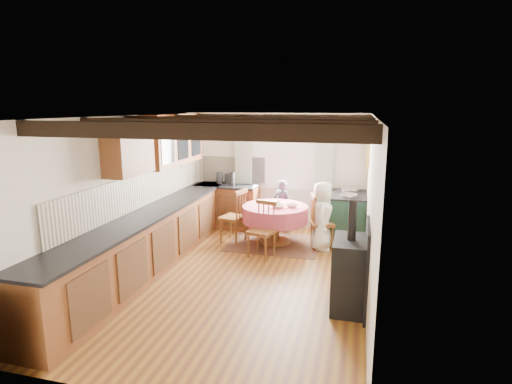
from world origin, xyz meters
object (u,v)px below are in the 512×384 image
(cup, at_px, (278,203))
(chair_left, at_px, (233,215))
(aga_range, at_px, (348,217))
(chair_near, at_px, (261,230))
(child_far, at_px, (282,206))
(child_right, at_px, (322,216))
(chair_right, at_px, (322,221))
(dining_table, at_px, (275,225))
(cast_iron_stove, at_px, (350,255))

(cup, bearing_deg, chair_left, -171.72)
(aga_range, bearing_deg, cup, -159.62)
(chair_near, relative_size, child_far, 0.89)
(child_far, height_order, child_right, child_right)
(chair_right, xyz_separation_m, cup, (-0.82, 0.02, 0.28))
(chair_left, distance_m, child_far, 1.17)
(child_far, relative_size, child_right, 0.87)
(chair_near, distance_m, aga_range, 1.86)
(chair_right, bearing_deg, chair_left, 78.16)
(chair_right, relative_size, cup, 11.10)
(chair_left, distance_m, chair_right, 1.67)
(child_right, bearing_deg, chair_right, -2.01)
(child_right, bearing_deg, cup, 78.25)
(chair_near, xyz_separation_m, cup, (0.14, 0.76, 0.29))
(chair_near, bearing_deg, child_far, 103.05)
(dining_table, xyz_separation_m, cast_iron_stove, (1.42, -2.19, 0.35))
(dining_table, relative_size, chair_left, 1.18)
(chair_right, bearing_deg, dining_table, 77.15)
(cast_iron_stove, distance_m, child_far, 3.33)
(dining_table, bearing_deg, chair_left, -175.54)
(dining_table, height_order, chair_left, chair_left)
(chair_near, relative_size, child_right, 0.78)
(cast_iron_stove, height_order, child_right, cast_iron_stove)
(chair_near, height_order, cast_iron_stove, cast_iron_stove)
(chair_near, height_order, chair_right, chair_right)
(chair_left, bearing_deg, chair_right, 106.79)
(chair_left, bearing_deg, aga_range, 119.11)
(dining_table, distance_m, cast_iron_stove, 2.63)
(dining_table, bearing_deg, cast_iron_stove, -57.07)
(child_far, bearing_deg, cup, 111.11)
(chair_right, xyz_separation_m, cast_iron_stove, (0.55, -2.23, 0.22))
(dining_table, bearing_deg, child_far, 91.36)
(chair_near, xyz_separation_m, chair_right, (0.96, 0.74, 0.01))
(dining_table, relative_size, cast_iron_stove, 0.85)
(chair_right, bearing_deg, cast_iron_stove, 178.75)
(chair_near, bearing_deg, cup, 95.60)
(chair_left, distance_m, cup, 0.89)
(aga_range, height_order, cast_iron_stove, cast_iron_stove)
(chair_right, height_order, aga_range, chair_right)
(chair_right, distance_m, child_right, 0.16)
(child_far, bearing_deg, dining_table, 107.51)
(dining_table, xyz_separation_m, child_far, (-0.02, 0.81, 0.17))
(cast_iron_stove, xyz_separation_m, cup, (-1.37, 2.25, 0.06))
(aga_range, distance_m, cast_iron_stove, 2.73)
(aga_range, height_order, child_right, child_right)
(dining_table, xyz_separation_m, chair_right, (0.87, 0.04, 0.13))
(dining_table, relative_size, aga_range, 1.20)
(chair_right, distance_m, child_far, 1.18)
(dining_table, relative_size, chair_near, 1.26)
(cast_iron_stove, bearing_deg, chair_left, 136.19)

